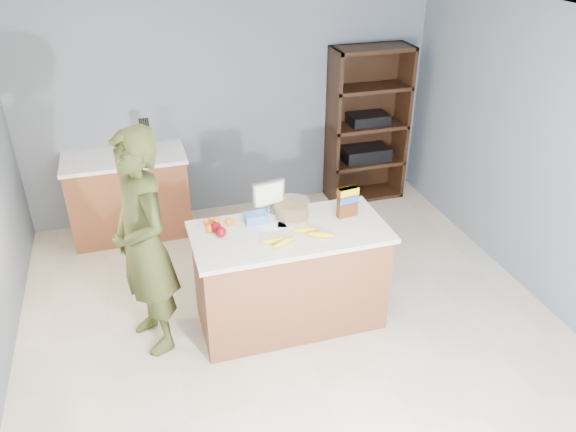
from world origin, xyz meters
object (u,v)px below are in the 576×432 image
object	(u,v)px
counter_peninsula	(290,280)
shelving_unit	(365,127)
person	(143,245)
cereal_box	(348,200)
tv	(268,195)

from	to	relation	value
counter_peninsula	shelving_unit	distance (m)	2.61
shelving_unit	person	xyz separation A→B (m)	(-2.68, -1.97, 0.06)
counter_peninsula	person	size ratio (longest dim) A/B	0.85
counter_peninsula	shelving_unit	size ratio (longest dim) A/B	0.87
person	cereal_box	bearing A→B (deg)	69.79
person	shelving_unit	bearing A→B (deg)	106.03
shelving_unit	person	distance (m)	3.32
tv	shelving_unit	bearing A→B (deg)	46.42
person	tv	bearing A→B (deg)	83.35
shelving_unit	tv	xyz separation A→B (m)	(-1.63, -1.72, 0.19)
shelving_unit	tv	world-z (taller)	shelving_unit
counter_peninsula	shelving_unit	bearing A→B (deg)	52.89
person	cereal_box	distance (m)	1.65
cereal_box	shelving_unit	bearing A→B (deg)	62.31
person	cereal_box	size ratio (longest dim) A/B	7.18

